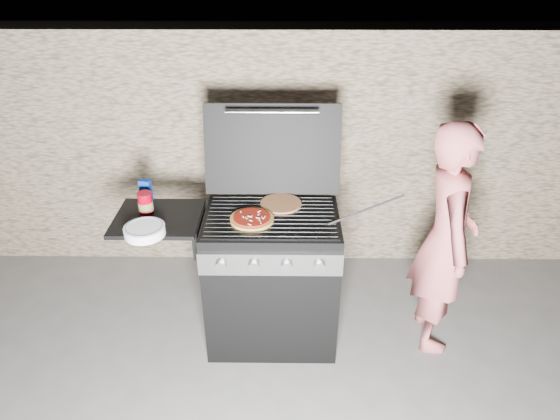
{
  "coord_description": "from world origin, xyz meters",
  "views": [
    {
      "loc": [
        0.08,
        -2.52,
        2.38
      ],
      "look_at": [
        0.05,
        0.0,
        0.95
      ],
      "focal_mm": 32.0,
      "sensor_mm": 36.0,
      "label": 1
    }
  ],
  "objects_px": {
    "pizza_topped": "(252,218)",
    "sauce_jar": "(145,203)",
    "person": "(445,240)",
    "gas_grill": "(232,278)"
  },
  "relations": [
    {
      "from": "pizza_topped",
      "to": "sauce_jar",
      "type": "xyz_separation_m",
      "value": [
        -0.63,
        0.1,
        0.04
      ]
    },
    {
      "from": "pizza_topped",
      "to": "person",
      "type": "xyz_separation_m",
      "value": [
        1.15,
        0.06,
        -0.18
      ]
    },
    {
      "from": "sauce_jar",
      "to": "person",
      "type": "height_order",
      "value": "person"
    },
    {
      "from": "sauce_jar",
      "to": "pizza_topped",
      "type": "bearing_deg",
      "value": -8.87
    },
    {
      "from": "pizza_topped",
      "to": "person",
      "type": "bearing_deg",
      "value": 2.9
    },
    {
      "from": "sauce_jar",
      "to": "person",
      "type": "bearing_deg",
      "value": -1.3
    },
    {
      "from": "gas_grill",
      "to": "sauce_jar",
      "type": "height_order",
      "value": "sauce_jar"
    },
    {
      "from": "gas_grill",
      "to": "person",
      "type": "relative_size",
      "value": 0.9
    },
    {
      "from": "sauce_jar",
      "to": "gas_grill",
      "type": "bearing_deg",
      "value": -5.14
    },
    {
      "from": "pizza_topped",
      "to": "sauce_jar",
      "type": "relative_size",
      "value": 1.92
    }
  ]
}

